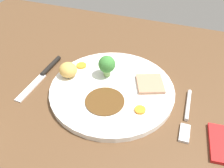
# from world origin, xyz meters

# --- Properties ---
(dining_table) EXTENTS (1.20, 0.84, 0.04)m
(dining_table) POSITION_xyz_m (0.00, 0.00, 0.02)
(dining_table) COLOR brown
(dining_table) RESTS_ON ground
(dinner_plate) EXTENTS (0.30, 0.30, 0.01)m
(dinner_plate) POSITION_xyz_m (-0.03, -0.01, 0.04)
(dinner_plate) COLOR white
(dinner_plate) RESTS_ON dining_table
(gravy_pool) EXTENTS (0.09, 0.09, 0.00)m
(gravy_pool) POSITION_xyz_m (-0.03, 0.04, 0.05)
(gravy_pool) COLOR #563819
(gravy_pool) RESTS_ON dinner_plate
(meat_slice_main) EXTENTS (0.08, 0.09, 0.01)m
(meat_slice_main) POSITION_xyz_m (-0.11, -0.05, 0.05)
(meat_slice_main) COLOR tan
(meat_slice_main) RESTS_ON dinner_plate
(roast_potato_left) EXTENTS (0.05, 0.05, 0.04)m
(roast_potato_left) POSITION_xyz_m (0.09, -0.02, 0.07)
(roast_potato_left) COLOR tan
(roast_potato_left) RESTS_ON dinner_plate
(carrot_coin_front) EXTENTS (0.02, 0.02, 0.01)m
(carrot_coin_front) POSITION_xyz_m (-0.11, 0.04, 0.05)
(carrot_coin_front) COLOR orange
(carrot_coin_front) RESTS_ON dinner_plate
(carrot_coin_back) EXTENTS (0.03, 0.03, 0.00)m
(carrot_coin_back) POSITION_xyz_m (0.08, -0.06, 0.05)
(carrot_coin_back) COLOR orange
(carrot_coin_back) RESTS_ON dinner_plate
(broccoli_floret) EXTENTS (0.04, 0.04, 0.06)m
(broccoli_floret) POSITION_xyz_m (-0.00, -0.05, 0.08)
(broccoli_floret) COLOR #8CB766
(broccoli_floret) RESTS_ON dinner_plate
(fork) EXTENTS (0.02, 0.15, 0.01)m
(fork) POSITION_xyz_m (-0.21, 0.01, 0.04)
(fork) COLOR silver
(fork) RESTS_ON dining_table
(knife) EXTENTS (0.02, 0.19, 0.01)m
(knife) POSITION_xyz_m (0.16, -0.01, 0.04)
(knife) COLOR black
(knife) RESTS_ON dining_table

